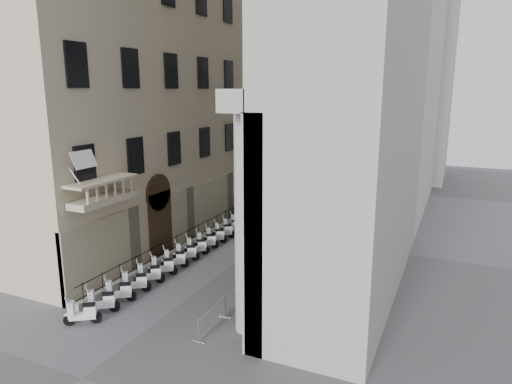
{
  "coord_description": "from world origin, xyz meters",
  "views": [
    {
      "loc": [
        12.44,
        -11.4,
        10.82
      ],
      "look_at": [
        0.92,
        14.26,
        4.5
      ],
      "focal_mm": 32.0,
      "sensor_mm": 36.0,
      "label": 1
    }
  ],
  "objects_px": {
    "scooter_0": "(84,324)",
    "street_lamp": "(285,152)",
    "info_kiosk": "(243,208)",
    "security_tent": "(294,174)",
    "pedestrian_a": "(301,210)",
    "pedestrian_b": "(330,196)"
  },
  "relations": [
    {
      "from": "security_tent",
      "to": "info_kiosk",
      "type": "xyz_separation_m",
      "value": [
        -2.11,
        -7.24,
        -1.92
      ]
    },
    {
      "from": "scooter_0",
      "to": "pedestrian_b",
      "type": "bearing_deg",
      "value": -44.24
    },
    {
      "from": "security_tent",
      "to": "pedestrian_a",
      "type": "bearing_deg",
      "value": -65.6
    },
    {
      "from": "street_lamp",
      "to": "pedestrian_b",
      "type": "xyz_separation_m",
      "value": [
        3.73,
        2.52,
        -4.39
      ]
    },
    {
      "from": "info_kiosk",
      "to": "pedestrian_b",
      "type": "xyz_separation_m",
      "value": [
        5.59,
        7.68,
        -0.07
      ]
    },
    {
      "from": "info_kiosk",
      "to": "pedestrian_a",
      "type": "bearing_deg",
      "value": 34.9
    },
    {
      "from": "street_lamp",
      "to": "info_kiosk",
      "type": "bearing_deg",
      "value": -118.15
    },
    {
      "from": "scooter_0",
      "to": "security_tent",
      "type": "height_order",
      "value": "security_tent"
    },
    {
      "from": "security_tent",
      "to": "info_kiosk",
      "type": "distance_m",
      "value": 7.78
    },
    {
      "from": "pedestrian_b",
      "to": "scooter_0",
      "type": "bearing_deg",
      "value": 114.37
    },
    {
      "from": "scooter_0",
      "to": "pedestrian_a",
      "type": "bearing_deg",
      "value": -45.05
    },
    {
      "from": "security_tent",
      "to": "pedestrian_a",
      "type": "xyz_separation_m",
      "value": [
        2.73,
        -6.01,
        -1.83
      ]
    },
    {
      "from": "scooter_0",
      "to": "security_tent",
      "type": "relative_size",
      "value": 0.36
    },
    {
      "from": "security_tent",
      "to": "pedestrian_a",
      "type": "relative_size",
      "value": 2.13
    },
    {
      "from": "street_lamp",
      "to": "pedestrian_b",
      "type": "bearing_deg",
      "value": 25.77
    },
    {
      "from": "security_tent",
      "to": "street_lamp",
      "type": "height_order",
      "value": "street_lamp"
    },
    {
      "from": "info_kiosk",
      "to": "street_lamp",
      "type": "bearing_deg",
      "value": 90.74
    },
    {
      "from": "scooter_0",
      "to": "street_lamp",
      "type": "xyz_separation_m",
      "value": [
        0.75,
        24.73,
        5.19
      ]
    },
    {
      "from": "scooter_0",
      "to": "security_tent",
      "type": "distance_m",
      "value": 26.98
    },
    {
      "from": "scooter_0",
      "to": "pedestrian_b",
      "type": "xyz_separation_m",
      "value": [
        4.48,
        27.26,
        0.8
      ]
    },
    {
      "from": "street_lamp",
      "to": "pedestrian_b",
      "type": "height_order",
      "value": "street_lamp"
    },
    {
      "from": "scooter_0",
      "to": "info_kiosk",
      "type": "bearing_deg",
      "value": -31.66
    }
  ]
}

